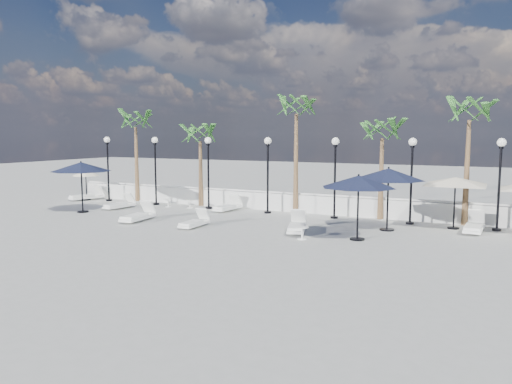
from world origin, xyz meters
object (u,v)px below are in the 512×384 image
at_px(lounger_0, 87,196).
at_px(lounger_2, 119,204).
at_px(lounger_5, 297,226).
at_px(parasol_cream_sq_a, 456,177).
at_px(lounger_6, 474,226).
at_px(parasol_navy_mid, 358,182).
at_px(lounger_1, 138,216).
at_px(lounger_4, 195,222).
at_px(parasol_navy_left, 81,167).
at_px(parasol_cream_small, 86,173).
at_px(parasol_navy_right, 389,175).
at_px(lounger_3, 228,206).

distance_m(lounger_0, lounger_2, 4.60).
bearing_deg(lounger_5, parasol_cream_sq_a, 15.19).
bearing_deg(lounger_6, parasol_navy_mid, -135.31).
relative_size(lounger_1, lounger_5, 1.00).
xyz_separation_m(lounger_2, lounger_4, (6.58, -2.73, -0.02)).
bearing_deg(lounger_5, parasol_navy_left, 162.67).
height_order(lounger_4, parasol_navy_left, parasol_navy_left).
xyz_separation_m(parasol_navy_left, parasol_cream_sq_a, (17.48, 3.64, -0.14)).
height_order(lounger_2, parasol_cream_small, parasol_cream_small).
relative_size(lounger_1, parasol_cream_sq_a, 0.44).
xyz_separation_m(lounger_1, parasol_navy_right, (10.75, 2.85, 2.08)).
xyz_separation_m(lounger_4, parasol_navy_right, (7.59, 2.97, 2.12)).
bearing_deg(lounger_1, lounger_4, -7.30).
relative_size(parasol_navy_mid, parasol_cream_sq_a, 0.58).
distance_m(lounger_6, parasol_navy_mid, 5.62).
height_order(lounger_6, parasol_cream_sq_a, parasol_cream_sq_a).
bearing_deg(lounger_1, lounger_5, 1.19).
xyz_separation_m(lounger_5, parasol_navy_right, (3.24, 2.02, 2.08)).
xyz_separation_m(lounger_1, parasol_cream_small, (-7.63, 4.46, 1.39)).
xyz_separation_m(lounger_6, parasol_navy_mid, (-3.91, -3.53, 1.95)).
xyz_separation_m(lounger_3, lounger_6, (11.84, -0.51, 0.02)).
relative_size(lounger_3, parasol_cream_small, 1.03).
bearing_deg(lounger_4, lounger_3, 100.66).
relative_size(lounger_1, lounger_2, 1.09).
xyz_separation_m(lounger_1, lounger_6, (14.04, 3.98, -0.00)).
height_order(parasol_navy_left, parasol_cream_small, parasol_navy_left).
bearing_deg(lounger_5, lounger_6, 8.40).
distance_m(lounger_6, parasol_cream_small, 21.72).
height_order(lounger_3, parasol_navy_left, parasol_navy_left).
distance_m(lounger_6, parasol_navy_left, 18.69).
bearing_deg(parasol_navy_right, parasol_navy_left, -172.31).
xyz_separation_m(lounger_2, parasol_navy_right, (14.17, 0.24, 2.10)).
bearing_deg(parasol_cream_sq_a, lounger_0, 179.94).
height_order(lounger_0, lounger_1, lounger_0).
height_order(lounger_6, parasol_navy_mid, parasol_navy_mid).
relative_size(lounger_0, parasol_navy_mid, 0.78).
xyz_separation_m(lounger_1, lounger_2, (-3.42, 2.61, -0.02)).
distance_m(parasol_navy_left, parasol_cream_small, 5.00).
xyz_separation_m(lounger_0, lounger_5, (15.14, -3.66, -0.01)).
relative_size(lounger_2, parasol_cream_sq_a, 0.41).
xyz_separation_m(lounger_4, parasol_cream_sq_a, (10.05, 4.59, 1.96)).
height_order(lounger_4, lounger_5, lounger_5).
bearing_deg(parasol_navy_left, lounger_6, 9.78).
xyz_separation_m(lounger_5, parasol_navy_left, (-11.78, -0.01, 2.07)).
bearing_deg(parasol_cream_small, parasol_cream_sq_a, -0.00).
bearing_deg(lounger_5, lounger_0, 149.05).
relative_size(lounger_2, lounger_4, 1.10).
xyz_separation_m(lounger_0, lounger_1, (7.62, -4.49, -0.00)).
height_order(lounger_6, parasol_navy_left, parasol_navy_left).
height_order(lounger_3, parasol_navy_right, parasol_navy_right).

